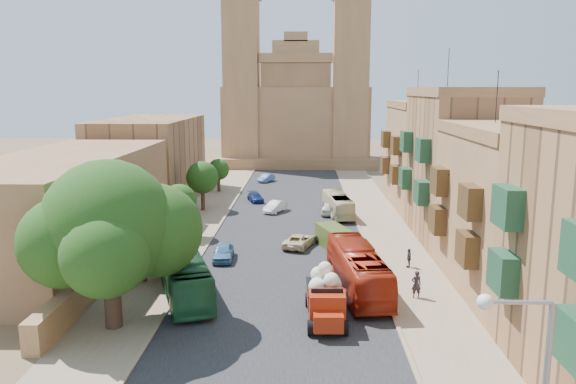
# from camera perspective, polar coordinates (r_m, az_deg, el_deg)

# --- Properties ---
(ground) EXTENTS (260.00, 260.00, 0.00)m
(ground) POSITION_cam_1_polar(r_m,az_deg,el_deg) (29.76, -1.51, -16.85)
(ground) COLOR brown
(road_surface) EXTENTS (14.00, 140.00, 0.01)m
(road_surface) POSITION_cam_1_polar(r_m,az_deg,el_deg) (58.06, 0.11, -3.17)
(road_surface) COLOR black
(road_surface) RESTS_ON ground
(sidewalk_east) EXTENTS (5.00, 140.00, 0.01)m
(sidewalk_east) POSITION_cam_1_polar(r_m,az_deg,el_deg) (58.58, 9.46, -3.19)
(sidewalk_east) COLOR #856E57
(sidewalk_east) RESTS_ON ground
(sidewalk_west) EXTENTS (5.00, 140.00, 0.01)m
(sidewalk_west) POSITION_cam_1_polar(r_m,az_deg,el_deg) (59.07, -9.15, -3.06)
(sidewalk_west) COLOR #856E57
(sidewalk_west) RESTS_ON ground
(kerb_east) EXTENTS (0.25, 140.00, 0.12)m
(kerb_east) POSITION_cam_1_polar(r_m,az_deg,el_deg) (58.28, 7.02, -3.14)
(kerb_east) COLOR #856E57
(kerb_east) RESTS_ON ground
(kerb_west) EXTENTS (0.25, 140.00, 0.12)m
(kerb_west) POSITION_cam_1_polar(r_m,az_deg,el_deg) (58.65, -6.75, -3.05)
(kerb_west) COLOR #856E57
(kerb_west) RESTS_ON ground
(townhouse_b) EXTENTS (9.00, 14.00, 14.90)m
(townhouse_b) POSITION_cam_1_polar(r_m,az_deg,el_deg) (40.89, 22.29, -1.63)
(townhouse_b) COLOR #8E6440
(townhouse_b) RESTS_ON ground
(townhouse_c) EXTENTS (9.00, 14.00, 17.40)m
(townhouse_c) POSITION_cam_1_polar(r_m,az_deg,el_deg) (53.83, 17.22, 2.76)
(townhouse_c) COLOR #976A45
(townhouse_c) RESTS_ON ground
(townhouse_d) EXTENTS (9.00, 14.00, 15.90)m
(townhouse_d) POSITION_cam_1_polar(r_m,az_deg,el_deg) (67.41, 14.04, 3.73)
(townhouse_d) COLOR #8E6440
(townhouse_d) RESTS_ON ground
(west_wall) EXTENTS (1.00, 40.00, 1.80)m
(west_wall) POSITION_cam_1_polar(r_m,az_deg,el_deg) (50.13, -14.69, -4.65)
(west_wall) COLOR #8E6440
(west_wall) RESTS_ON ground
(west_building_low) EXTENTS (10.00, 28.00, 8.40)m
(west_building_low) POSITION_cam_1_polar(r_m,az_deg,el_deg) (49.42, -21.64, -1.34)
(west_building_low) COLOR brown
(west_building_low) RESTS_ON ground
(west_building_mid) EXTENTS (10.00, 22.00, 10.00)m
(west_building_mid) POSITION_cam_1_polar(r_m,az_deg,el_deg) (73.58, -13.76, 3.37)
(west_building_mid) COLOR #976A45
(west_building_mid) RESTS_ON ground
(church) EXTENTS (28.00, 22.50, 36.30)m
(church) POSITION_cam_1_polar(r_m,az_deg,el_deg) (105.12, 0.84, 8.16)
(church) COLOR #8E6440
(church) RESTS_ON ground
(ficus_tree) EXTENTS (9.83, 9.04, 9.83)m
(ficus_tree) POSITION_cam_1_polar(r_m,az_deg,el_deg) (33.26, -17.62, -3.69)
(ficus_tree) COLOR #37261B
(ficus_tree) RESTS_ON ground
(street_tree_a) EXTENTS (3.09, 3.09, 4.75)m
(street_tree_a) POSITION_cam_1_polar(r_m,az_deg,el_deg) (41.45, -14.58, -4.54)
(street_tree_a) COLOR #37261B
(street_tree_a) RESTS_ON ground
(street_tree_b) EXTENTS (3.28, 3.28, 5.05)m
(street_tree_b) POSITION_cam_1_polar(r_m,az_deg,el_deg) (52.72, -10.99, -1.00)
(street_tree_b) COLOR #37261B
(street_tree_b) RESTS_ON ground
(street_tree_c) EXTENTS (3.66, 3.66, 5.63)m
(street_tree_c) POSITION_cam_1_polar(r_m,az_deg,el_deg) (64.23, -8.69, 1.46)
(street_tree_c) COLOR #37261B
(street_tree_c) RESTS_ON ground
(street_tree_d) EXTENTS (2.89, 2.89, 4.45)m
(street_tree_d) POSITION_cam_1_polar(r_m,az_deg,el_deg) (76.05, -7.07, 2.27)
(street_tree_d) COLOR #37261B
(street_tree_d) RESTS_ON ground
(red_truck) EXTENTS (2.41, 5.80, 3.35)m
(red_truck) POSITION_cam_1_polar(r_m,az_deg,el_deg) (34.04, 3.84, -10.54)
(red_truck) COLOR maroon
(red_truck) RESTS_ON ground
(olive_pickup) EXTENTS (3.24, 4.80, 1.83)m
(olive_pickup) POSITION_cam_1_polar(r_m,az_deg,el_deg) (49.22, 4.65, -4.63)
(olive_pickup) COLOR #3F4E1D
(olive_pickup) RESTS_ON ground
(bus_green_north) EXTENTS (5.90, 10.92, 2.98)m
(bus_green_north) POSITION_cam_1_polar(r_m,az_deg,el_deg) (38.48, -10.56, -8.16)
(bus_green_north) COLOR #1F5931
(bus_green_north) RESTS_ON ground
(bus_red_east) EXTENTS (3.80, 11.15, 3.04)m
(bus_red_east) POSITION_cam_1_polar(r_m,az_deg,el_deg) (38.91, 7.10, -7.81)
(bus_red_east) COLOR #9C2410
(bus_red_east) RESTS_ON ground
(bus_cream_east) EXTENTS (3.18, 8.96, 2.44)m
(bus_cream_east) POSITION_cam_1_polar(r_m,az_deg,el_deg) (61.55, 5.07, -1.27)
(bus_cream_east) COLOR beige
(bus_cream_east) RESTS_ON ground
(car_blue_a) EXTENTS (1.77, 3.97, 1.33)m
(car_blue_a) POSITION_cam_1_polar(r_m,az_deg,el_deg) (45.88, -6.59, -6.08)
(car_blue_a) COLOR teal
(car_blue_a) RESTS_ON ground
(car_white_a) EXTENTS (2.76, 4.03, 1.26)m
(car_white_a) POSITION_cam_1_polar(r_m,az_deg,el_deg) (63.06, -1.30, -1.50)
(car_white_a) COLOR silver
(car_white_a) RESTS_ON ground
(car_cream) EXTENTS (3.22, 4.73, 1.20)m
(car_cream) POSITION_cam_1_polar(r_m,az_deg,el_deg) (49.22, 1.16, -4.95)
(car_cream) COLOR beige
(car_cream) RESTS_ON ground
(car_dkblue) EXTENTS (2.56, 4.02, 1.08)m
(car_dkblue) POSITION_cam_1_polar(r_m,az_deg,el_deg) (69.04, -3.33, -0.54)
(car_dkblue) COLOR navy
(car_dkblue) RESTS_ON ground
(car_white_b) EXTENTS (1.92, 4.11, 1.36)m
(car_white_b) POSITION_cam_1_polar(r_m,az_deg,el_deg) (62.06, 4.15, -1.67)
(car_white_b) COLOR silver
(car_white_b) RESTS_ON ground
(car_blue_b) EXTENTS (2.58, 3.71, 1.16)m
(car_blue_b) POSITION_cam_1_polar(r_m,az_deg,el_deg) (83.71, -2.23, 1.43)
(car_blue_b) COLOR #4562A8
(car_blue_b) RESTS_ON ground
(pedestrian_a) EXTENTS (0.74, 0.54, 1.86)m
(pedestrian_a) POSITION_cam_1_polar(r_m,az_deg,el_deg) (38.51, 12.90, -9.12)
(pedestrian_a) COLOR #27212A
(pedestrian_a) RESTS_ON ground
(pedestrian_c) EXTENTS (0.40, 0.90, 1.51)m
(pedestrian_c) POSITION_cam_1_polar(r_m,az_deg,el_deg) (44.71, 12.18, -6.57)
(pedestrian_c) COLOR #37363B
(pedestrian_c) RESTS_ON ground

